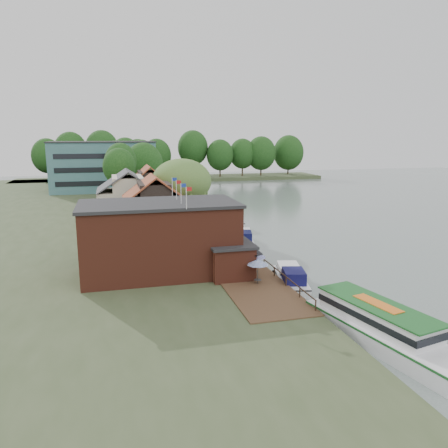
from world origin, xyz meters
TOP-DOWN VIEW (x-y plane):
  - ground at (0.00, 0.00)m, footprint 260.00×260.00m
  - land_bank at (-30.00, 35.00)m, footprint 50.00×140.00m
  - quay_deck at (-8.00, 10.00)m, footprint 6.00×50.00m
  - quay_rail at (-5.30, 10.50)m, footprint 0.20×49.00m
  - pub at (-14.00, -1.00)m, footprint 20.00×11.00m
  - hotel_block at (-22.00, 70.00)m, footprint 25.40×12.40m
  - cottage_a at (-15.00, 14.00)m, footprint 8.60×7.60m
  - cottage_b at (-18.00, 24.00)m, footprint 9.60×8.60m
  - cottage_c at (-14.00, 33.00)m, footprint 7.60×7.60m
  - willow at (-10.50, 19.00)m, footprint 8.60×8.60m
  - umbrella_0 at (-7.63, -6.76)m, footprint 2.04×2.04m
  - umbrella_1 at (-7.18, -4.22)m, footprint 2.42×2.42m
  - umbrella_2 at (-7.36, -0.12)m, footprint 2.17×2.17m
  - umbrella_3 at (-7.57, 1.86)m, footprint 2.07×2.07m
  - umbrella_4 at (-8.15, 4.16)m, footprint 2.45×2.45m
  - umbrella_5 at (-7.21, 8.93)m, footprint 2.02×2.02m
  - cruiser_0 at (-3.65, -5.23)m, footprint 4.89×9.40m
  - cruiser_1 at (-3.26, 12.03)m, footprint 4.99×9.45m
  - cruiser_2 at (-2.39, 25.27)m, footprint 4.61×11.22m
  - tour_boat at (-2.20, -18.37)m, footprint 6.44×13.80m
  - swan at (-4.50, -10.34)m, footprint 0.44×0.44m
  - bank_tree_0 at (-18.74, 42.36)m, footprint 6.19×6.19m
  - bank_tree_1 at (-18.27, 49.26)m, footprint 6.45×6.45m
  - bank_tree_2 at (-12.88, 59.06)m, footprint 8.92×8.92m
  - bank_tree_3 at (-11.75, 78.56)m, footprint 6.22×6.22m
  - bank_tree_4 at (-15.91, 87.57)m, footprint 8.84×8.84m
  - bank_tree_5 at (-18.02, 95.73)m, footprint 7.99×7.99m

SIDE VIEW (x-z plane):
  - ground at x=0.00m, z-range 0.00..0.00m
  - swan at x=-4.50m, z-range 0.00..0.44m
  - land_bank at x=-30.00m, z-range 0.00..1.00m
  - quay_deck at x=-8.00m, z-range 1.00..1.10m
  - cruiser_0 at x=-3.65m, z-range 0.00..2.14m
  - cruiser_1 at x=-3.26m, z-range 0.00..2.15m
  - cruiser_2 at x=-2.39m, z-range 0.00..2.69m
  - tour_boat at x=-2.20m, z-range 0.00..2.90m
  - quay_rail at x=-5.30m, z-range 1.00..2.00m
  - umbrella_0 at x=-7.63m, z-range 1.10..3.48m
  - umbrella_1 at x=-7.18m, z-range 1.10..3.48m
  - umbrella_2 at x=-7.36m, z-range 1.10..3.48m
  - umbrella_3 at x=-7.57m, z-range 1.10..3.48m
  - umbrella_4 at x=-8.15m, z-range 1.10..3.48m
  - umbrella_5 at x=-7.21m, z-range 1.10..3.48m
  - pub at x=-14.00m, z-range 1.00..8.30m
  - cottage_a at x=-15.00m, z-range 1.00..9.50m
  - cottage_b at x=-18.00m, z-range 1.00..9.50m
  - cottage_c at x=-14.00m, z-range 1.00..9.50m
  - willow at x=-10.50m, z-range 1.00..11.43m
  - bank_tree_0 at x=-18.74m, z-range 1.00..12.37m
  - bank_tree_2 at x=-12.88m, z-range 1.00..13.12m
  - bank_tree_1 at x=-18.27m, z-range 1.00..13.20m
  - hotel_block at x=-22.00m, z-range 1.00..13.30m
  - bank_tree_5 at x=-18.02m, z-range 1.00..13.33m
  - bank_tree_3 at x=-11.75m, z-range 1.00..13.59m
  - bank_tree_4 at x=-15.91m, z-range 1.00..14.14m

